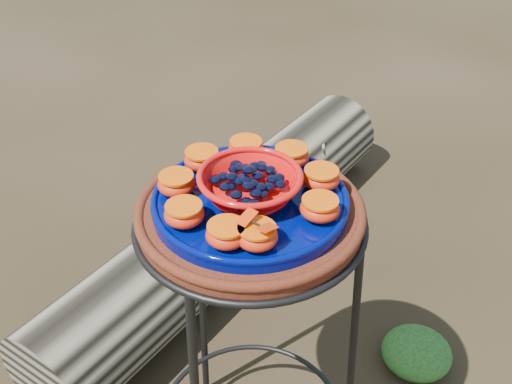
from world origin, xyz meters
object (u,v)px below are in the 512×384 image
terracotta_saucer (250,215)px  driftwood_log (227,226)px  plant_stand (251,357)px  cobalt_plate (250,203)px  red_bowl (250,186)px

terracotta_saucer → driftwood_log: (0.31, 0.63, -0.58)m
plant_stand → driftwood_log: 0.73m
plant_stand → terracotta_saucer: (0.00, 0.00, 0.37)m
plant_stand → terracotta_saucer: terracotta_saucer is taller
plant_stand → cobalt_plate: 0.39m
plant_stand → terracotta_saucer: bearing=0.0°
plant_stand → red_bowl: bearing=0.0°
plant_stand → driftwood_log: plant_stand is taller
driftwood_log → terracotta_saucer: bearing=-116.1°
terracotta_saucer → plant_stand: bearing=0.0°
terracotta_saucer → red_bowl: red_bowl is taller
cobalt_plate → red_bowl: size_ratio=2.00×
cobalt_plate → driftwood_log: size_ratio=0.22×
red_bowl → driftwood_log: red_bowl is taller
terracotta_saucer → red_bowl: 0.06m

